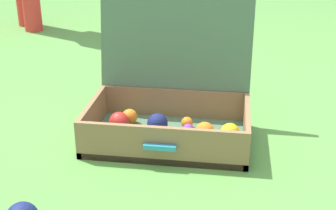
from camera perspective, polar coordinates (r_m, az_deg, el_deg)
The scene contains 2 objects.
ground_plane at distance 1.72m, azimuth -0.45°, elevation -5.10°, with size 16.00×16.00×0.00m, color #569342.
open_suitcase at distance 1.75m, azimuth 0.28°, elevation -0.44°, with size 0.59×0.45×0.50m.
Camera 1 is at (0.23, -1.49, 0.83)m, focal length 49.96 mm.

